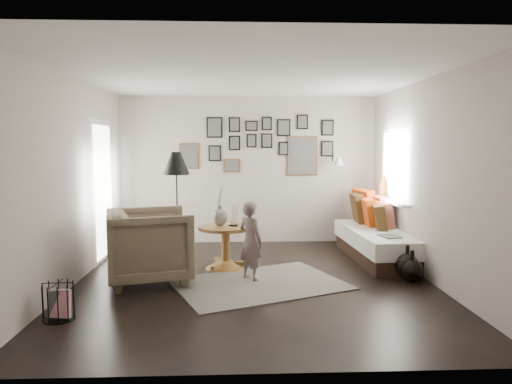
{
  "coord_description": "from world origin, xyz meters",
  "views": [
    {
      "loc": [
        -0.21,
        -5.71,
        1.73
      ],
      "look_at": [
        0.05,
        0.5,
        1.1
      ],
      "focal_mm": 32.0,
      "sensor_mm": 36.0,
      "label": 1
    }
  ],
  "objects_px": {
    "armchair": "(150,245)",
    "vase": "(220,214)",
    "floor_lamp": "(176,168)",
    "child": "(251,241)",
    "magazine_basket": "(59,301)",
    "demijohn_large": "(407,267)",
    "pedestal_table": "(226,249)",
    "daybed": "(378,237)",
    "demijohn_small": "(412,271)"
  },
  "relations": [
    {
      "from": "floor_lamp",
      "to": "demijohn_small",
      "type": "relative_size",
      "value": 3.96
    },
    {
      "from": "pedestal_table",
      "to": "demijohn_small",
      "type": "distance_m",
      "value": 2.51
    },
    {
      "from": "vase",
      "to": "armchair",
      "type": "relative_size",
      "value": 0.54
    },
    {
      "from": "vase",
      "to": "floor_lamp",
      "type": "relative_size",
      "value": 0.34
    },
    {
      "from": "magazine_basket",
      "to": "demijohn_large",
      "type": "xyz_separation_m",
      "value": [
        3.98,
        1.18,
        -0.01
      ]
    },
    {
      "from": "vase",
      "to": "magazine_basket",
      "type": "distance_m",
      "value": 2.5
    },
    {
      "from": "demijohn_large",
      "to": "daybed",
      "type": "bearing_deg",
      "value": 90.73
    },
    {
      "from": "armchair",
      "to": "demijohn_large",
      "type": "bearing_deg",
      "value": -106.84
    },
    {
      "from": "floor_lamp",
      "to": "demijohn_large",
      "type": "xyz_separation_m",
      "value": [
        3.07,
        -0.97,
        -1.24
      ]
    },
    {
      "from": "floor_lamp",
      "to": "child",
      "type": "distance_m",
      "value": 1.64
    },
    {
      "from": "daybed",
      "to": "demijohn_small",
      "type": "relative_size",
      "value": 5.16
    },
    {
      "from": "armchair",
      "to": "demijohn_large",
      "type": "xyz_separation_m",
      "value": [
        3.31,
        -0.09,
        -0.29
      ]
    },
    {
      "from": "vase",
      "to": "floor_lamp",
      "type": "distance_m",
      "value": 0.94
    },
    {
      "from": "floor_lamp",
      "to": "magazine_basket",
      "type": "bearing_deg",
      "value": -113.0
    },
    {
      "from": "pedestal_table",
      "to": "vase",
      "type": "relative_size",
      "value": 1.4
    },
    {
      "from": "vase",
      "to": "child",
      "type": "distance_m",
      "value": 0.78
    },
    {
      "from": "pedestal_table",
      "to": "child",
      "type": "relative_size",
      "value": 0.76
    },
    {
      "from": "armchair",
      "to": "floor_lamp",
      "type": "xyz_separation_m",
      "value": [
        0.24,
        0.88,
        0.95
      ]
    },
    {
      "from": "vase",
      "to": "child",
      "type": "height_order",
      "value": "vase"
    },
    {
      "from": "armchair",
      "to": "demijohn_large",
      "type": "relative_size",
      "value": 2.26
    },
    {
      "from": "floor_lamp",
      "to": "pedestal_table",
      "type": "bearing_deg",
      "value": -22.34
    },
    {
      "from": "demijohn_large",
      "to": "child",
      "type": "bearing_deg",
      "value": 177.34
    },
    {
      "from": "daybed",
      "to": "armchair",
      "type": "height_order",
      "value": "daybed"
    },
    {
      "from": "magazine_basket",
      "to": "demijohn_large",
      "type": "bearing_deg",
      "value": 16.5
    },
    {
      "from": "armchair",
      "to": "magazine_basket",
      "type": "height_order",
      "value": "armchair"
    },
    {
      "from": "armchair",
      "to": "demijohn_small",
      "type": "bearing_deg",
      "value": -108.89
    },
    {
      "from": "floor_lamp",
      "to": "magazine_basket",
      "type": "height_order",
      "value": "floor_lamp"
    },
    {
      "from": "armchair",
      "to": "vase",
      "type": "bearing_deg",
      "value": -70.46
    },
    {
      "from": "armchair",
      "to": "magazine_basket",
      "type": "relative_size",
      "value": 2.76
    },
    {
      "from": "demijohn_large",
      "to": "demijohn_small",
      "type": "height_order",
      "value": "demijohn_large"
    },
    {
      "from": "floor_lamp",
      "to": "magazine_basket",
      "type": "relative_size",
      "value": 4.41
    },
    {
      "from": "daybed",
      "to": "demijohn_small",
      "type": "bearing_deg",
      "value": -91.34
    },
    {
      "from": "daybed",
      "to": "floor_lamp",
      "type": "bearing_deg",
      "value": -179.11
    },
    {
      "from": "demijohn_small",
      "to": "vase",
      "type": "bearing_deg",
      "value": 161.64
    },
    {
      "from": "demijohn_small",
      "to": "child",
      "type": "xyz_separation_m",
      "value": [
        -2.04,
        0.21,
        0.36
      ]
    },
    {
      "from": "demijohn_large",
      "to": "magazine_basket",
      "type": "bearing_deg",
      "value": -163.5
    },
    {
      "from": "floor_lamp",
      "to": "demijohn_large",
      "type": "relative_size",
      "value": 3.61
    },
    {
      "from": "pedestal_table",
      "to": "armchair",
      "type": "relative_size",
      "value": 0.75
    },
    {
      "from": "floor_lamp",
      "to": "demijohn_large",
      "type": "distance_m",
      "value": 3.45
    },
    {
      "from": "floor_lamp",
      "to": "magazine_basket",
      "type": "xyz_separation_m",
      "value": [
        -0.91,
        -2.15,
        -1.23
      ]
    },
    {
      "from": "vase",
      "to": "armchair",
      "type": "xyz_separation_m",
      "value": [
        -0.87,
        -0.61,
        -0.31
      ]
    },
    {
      "from": "vase",
      "to": "daybed",
      "type": "xyz_separation_m",
      "value": [
        2.42,
        0.47,
        -0.45
      ]
    },
    {
      "from": "pedestal_table",
      "to": "daybed",
      "type": "relative_size",
      "value": 0.36
    },
    {
      "from": "demijohn_large",
      "to": "demijohn_small",
      "type": "xyz_separation_m",
      "value": [
        0.02,
        -0.12,
        -0.02
      ]
    },
    {
      "from": "demijohn_small",
      "to": "demijohn_large",
      "type": "bearing_deg",
      "value": 98.27
    },
    {
      "from": "armchair",
      "to": "demijohn_small",
      "type": "height_order",
      "value": "armchair"
    },
    {
      "from": "floor_lamp",
      "to": "demijohn_small",
      "type": "bearing_deg",
      "value": -19.4
    },
    {
      "from": "pedestal_table",
      "to": "armchair",
      "type": "height_order",
      "value": "armchair"
    },
    {
      "from": "vase",
      "to": "demijohn_large",
      "type": "relative_size",
      "value": 1.21
    },
    {
      "from": "daybed",
      "to": "magazine_basket",
      "type": "xyz_separation_m",
      "value": [
        -3.97,
        -2.34,
        -0.14
      ]
    }
  ]
}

